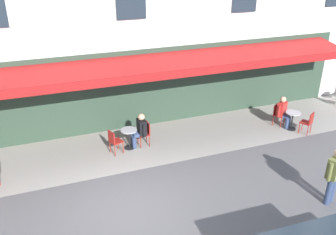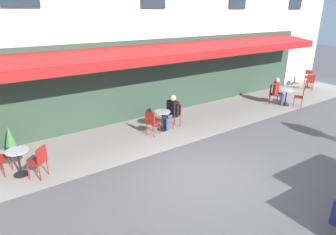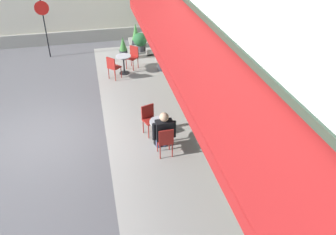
% 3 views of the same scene
% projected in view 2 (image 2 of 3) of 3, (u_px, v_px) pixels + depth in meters
% --- Properties ---
extents(ground_plane, '(70.00, 70.00, 0.00)m').
position_uv_depth(ground_plane, '(201.00, 176.00, 7.92)').
color(ground_plane, '#565456').
extents(sidewalk_cafe_terrace, '(20.50, 3.20, 0.01)m').
position_uv_depth(sidewalk_cafe_terrace, '(206.00, 117.00, 12.28)').
color(sidewalk_cafe_terrace, gray).
rests_on(sidewalk_cafe_terrace, ground_plane).
extents(cafe_table_near_entrance, '(0.60, 0.60, 0.75)m').
position_uv_depth(cafe_table_near_entrance, '(309.00, 79.00, 16.90)').
color(cafe_table_near_entrance, black).
rests_on(cafe_table_near_entrance, ground_plane).
extents(cafe_chair_red_facing_street, '(0.56, 0.56, 0.91)m').
position_uv_depth(cafe_chair_red_facing_street, '(310.00, 81.00, 16.31)').
color(cafe_chair_red_facing_street, maroon).
rests_on(cafe_chair_red_facing_street, ground_plane).
extents(cafe_chair_red_kerbside, '(0.55, 0.55, 0.91)m').
position_uv_depth(cafe_chair_red_kerbside, '(308.00, 76.00, 17.43)').
color(cafe_chair_red_kerbside, maroon).
rests_on(cafe_chair_red_kerbside, ground_plane).
extents(cafe_table_mid_terrace, '(0.60, 0.60, 0.75)m').
position_uv_depth(cafe_table_mid_terrace, '(162.00, 118.00, 10.82)').
color(cafe_table_mid_terrace, black).
rests_on(cafe_table_mid_terrace, ground_plane).
extents(cafe_chair_red_corner_left, '(0.51, 0.51, 0.91)m').
position_uv_depth(cafe_chair_red_corner_left, '(152.00, 121.00, 10.32)').
color(cafe_chair_red_corner_left, maroon).
rests_on(cafe_chair_red_corner_left, ground_plane).
extents(cafe_chair_red_back_row, '(0.41, 0.41, 0.91)m').
position_uv_depth(cafe_chair_red_back_row, '(176.00, 113.00, 11.15)').
color(cafe_chair_red_back_row, maroon).
rests_on(cafe_chair_red_back_row, ground_plane).
extents(cafe_table_streetside, '(0.60, 0.60, 0.75)m').
position_uv_depth(cafe_table_streetside, '(19.00, 159.00, 7.80)').
color(cafe_table_streetside, black).
rests_on(cafe_table_streetside, ground_plane).
extents(cafe_chair_red_under_awning, '(0.57, 0.57, 0.91)m').
position_uv_depth(cafe_chair_red_under_awning, '(39.00, 159.00, 7.66)').
color(cafe_chair_red_under_awning, maroon).
rests_on(cafe_chair_red_under_awning, ground_plane).
extents(cafe_table_far_end, '(0.60, 0.60, 0.75)m').
position_uv_depth(cafe_table_far_end, '(286.00, 95.00, 13.72)').
color(cafe_table_far_end, black).
rests_on(cafe_table_far_end, ground_plane).
extents(cafe_chair_red_corner_right, '(0.55, 0.55, 0.91)m').
position_uv_depth(cafe_chair_red_corner_right, '(301.00, 96.00, 13.45)').
color(cafe_chair_red_corner_right, maroon).
rests_on(cafe_chair_red_corner_right, ground_plane).
extents(cafe_chair_red_by_window, '(0.55, 0.55, 0.91)m').
position_uv_depth(cafe_chair_red_by_window, '(272.00, 93.00, 13.95)').
color(cafe_chair_red_by_window, maroon).
rests_on(cafe_chair_red_by_window, ground_plane).
extents(seated_patron_in_black, '(0.55, 0.66, 1.30)m').
position_uv_depth(seated_patron_in_black, '(171.00, 110.00, 10.98)').
color(seated_patron_in_black, navy).
rests_on(seated_patron_in_black, ground_plane).
extents(seated_companion_in_red, '(0.61, 0.63, 1.30)m').
position_uv_depth(seated_companion_in_red, '(277.00, 90.00, 13.81)').
color(seated_companion_in_red, navy).
rests_on(seated_companion_in_red, ground_plane).
extents(potted_plant_mid_terrace, '(0.36, 0.36, 0.92)m').
position_uv_depth(potted_plant_mid_terrace, '(11.00, 140.00, 9.01)').
color(potted_plant_mid_terrace, '#2D2D33').
rests_on(potted_plant_mid_terrace, ground_plane).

